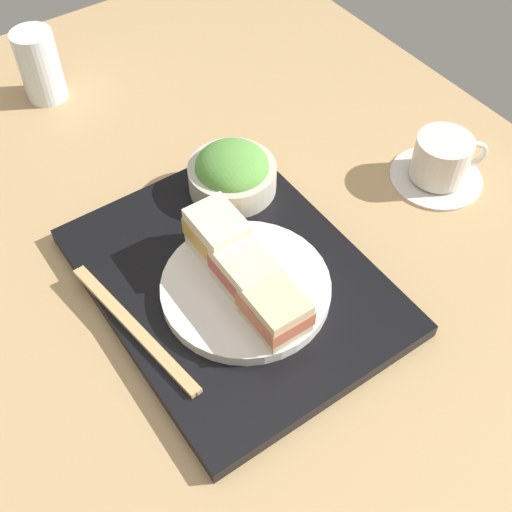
# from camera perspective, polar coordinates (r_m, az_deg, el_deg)

# --- Properties ---
(ground_plane) EXTENTS (1.40, 1.00, 0.03)m
(ground_plane) POSITION_cam_1_polar(r_m,az_deg,el_deg) (0.84, -0.45, -2.35)
(ground_plane) COLOR tan
(serving_tray) EXTENTS (0.39, 0.31, 0.02)m
(serving_tray) POSITION_cam_1_polar(r_m,az_deg,el_deg) (0.81, -2.00, -2.14)
(serving_tray) COLOR black
(serving_tray) RESTS_ON ground_plane
(sandwich_plate) EXTENTS (0.20, 0.20, 0.02)m
(sandwich_plate) POSITION_cam_1_polar(r_m,az_deg,el_deg) (0.78, -0.89, -2.80)
(sandwich_plate) COLOR white
(sandwich_plate) RESTS_ON serving_tray
(sandwich_near) EXTENTS (0.08, 0.06, 0.06)m
(sandwich_near) POSITION_cam_1_polar(r_m,az_deg,el_deg) (0.78, -3.30, 1.82)
(sandwich_near) COLOR #EFE5C1
(sandwich_near) RESTS_ON sandwich_plate
(sandwich_middle) EXTENTS (0.08, 0.06, 0.05)m
(sandwich_middle) POSITION_cam_1_polar(r_m,az_deg,el_deg) (0.75, -0.92, -1.35)
(sandwich_middle) COLOR beige
(sandwich_middle) RESTS_ON sandwich_plate
(sandwich_far) EXTENTS (0.07, 0.06, 0.05)m
(sandwich_far) POSITION_cam_1_polar(r_m,az_deg,el_deg) (0.73, 1.65, -4.57)
(sandwich_far) COLOR beige
(sandwich_far) RESTS_ON sandwich_plate
(salad_bowl) EXTENTS (0.12, 0.12, 0.07)m
(salad_bowl) POSITION_cam_1_polar(r_m,az_deg,el_deg) (0.88, -2.08, 7.28)
(salad_bowl) COLOR beige
(salad_bowl) RESTS_ON serving_tray
(chopsticks_pair) EXTENTS (0.23, 0.05, 0.01)m
(chopsticks_pair) POSITION_cam_1_polar(r_m,az_deg,el_deg) (0.77, -10.68, -5.94)
(chopsticks_pair) COLOR tan
(chopsticks_pair) RESTS_ON serving_tray
(coffee_cup) EXTENTS (0.13, 0.13, 0.07)m
(coffee_cup) POSITION_cam_1_polar(r_m,az_deg,el_deg) (0.96, 15.77, 7.88)
(coffee_cup) COLOR silver
(coffee_cup) RESTS_ON ground_plane
(drinking_glass) EXTENTS (0.06, 0.06, 0.11)m
(drinking_glass) POSITION_cam_1_polar(r_m,az_deg,el_deg) (1.11, -18.27, 15.42)
(drinking_glass) COLOR silver
(drinking_glass) RESTS_ON ground_plane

